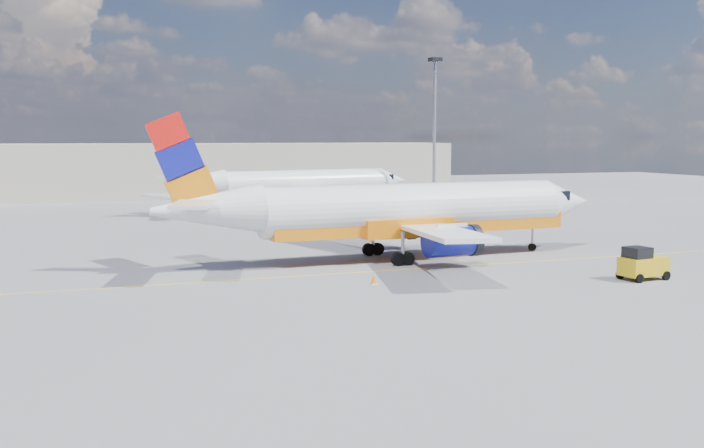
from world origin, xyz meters
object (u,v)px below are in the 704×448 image
object	(u,v)px
traffic_cone	(374,279)
second_jet	(299,185)
main_jet	(400,211)
gse_tug	(642,264)

from	to	relation	value
traffic_cone	second_jet	bearing A→B (deg)	79.51
main_jet	traffic_cone	xyz separation A→B (m)	(-5.37, -8.44, -3.27)
second_jet	main_jet	bearing A→B (deg)	-103.77
second_jet	gse_tug	distance (m)	51.95
second_jet	gse_tug	xyz separation A→B (m)	(7.84, -51.30, -2.20)
second_jet	traffic_cone	xyz separation A→B (m)	(-8.70, -46.99, -2.91)
second_jet	traffic_cone	size ratio (longest dim) A/B	52.57
gse_tug	second_jet	bearing A→B (deg)	92.47
second_jet	traffic_cone	world-z (taller)	second_jet
second_jet	gse_tug	bearing A→B (deg)	-90.14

